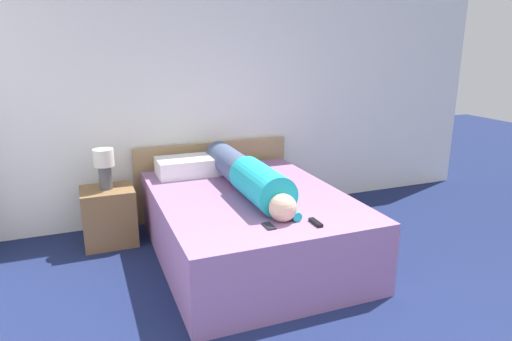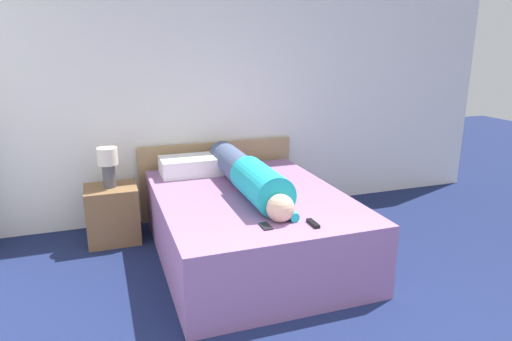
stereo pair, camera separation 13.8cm
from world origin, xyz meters
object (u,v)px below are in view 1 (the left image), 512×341
Objects in this scene: tv_remote at (316,223)px; cell_phone at (269,226)px; nightstand at (109,216)px; pillow_near_headboard at (187,166)px; table_lamp at (104,165)px; bed at (250,225)px; person_lying at (248,176)px.

tv_remote reaches higher than cell_phone.
nightstand is 1.81m from cell_phone.
nightstand is 4.13× the size of cell_phone.
pillow_near_headboard is (0.77, 0.03, 0.40)m from nightstand.
table_lamp is 2.88× the size of cell_phone.
table_lamp is 2.50× the size of tv_remote.
pillow_near_headboard is at bearing 2.10° from nightstand.
cell_phone is at bearing -55.86° from nightstand.
table_lamp reaches higher than nightstand.
table_lamp is at bearing 130.64° from tv_remote.
table_lamp is (0.00, -0.00, 0.50)m from nightstand.
pillow_near_headboard is 4.50× the size of cell_phone.
bed reaches higher than nightstand.
bed is at bearing -65.36° from pillow_near_headboard.
pillow_near_headboard is at bearing 109.55° from tv_remote.
tv_remote is (1.33, -1.55, 0.33)m from nightstand.
person_lying is 11.31× the size of tv_remote.
table_lamp reaches higher than person_lying.
bed is 3.51× the size of pillow_near_headboard.
table_lamp is 1.79m from cell_phone.
person_lying reaches higher than nightstand.
tv_remote is (1.33, -1.55, -0.17)m from table_lamp.
person_lying reaches higher than bed.
tv_remote reaches higher than bed.
pillow_near_headboard is at bearing 117.11° from person_lying.
pillow_near_headboard is at bearing 98.65° from cell_phone.
nightstand is 1.40m from person_lying.
nightstand is at bearing 135.00° from table_lamp.
cell_phone is (-0.13, -0.73, 0.30)m from bed.
pillow_near_headboard is 1.68m from tv_remote.
person_lying is at bearing -62.89° from pillow_near_headboard.
pillow_near_headboard is (0.77, 0.03, -0.10)m from table_lamp.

